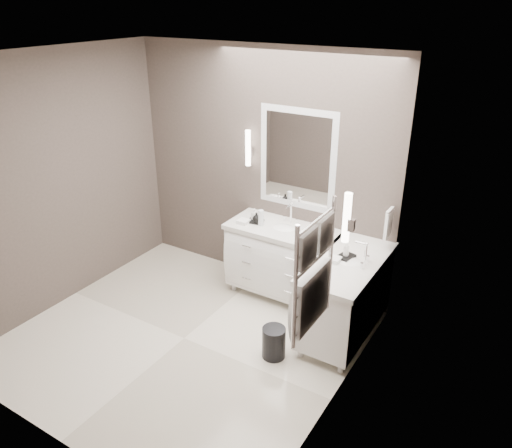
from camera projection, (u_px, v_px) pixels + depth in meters
The scene contains 21 objects.
floor at pixel (184, 339), 5.01m from camera, with size 3.20×3.00×0.01m, color #EEE5D0.
ceiling at pixel (163, 56), 3.88m from camera, with size 3.20×3.00×0.01m, color white.
wall_back at pixel (262, 170), 5.61m from camera, with size 3.20×0.01×2.70m, color #493F3A.
wall_front at pixel (27, 294), 3.28m from camera, with size 3.20×0.01×2.70m, color #493F3A.
wall_left at pixel (56, 183), 5.21m from camera, with size 0.01×3.00×2.70m, color #493F3A.
wall_right at pixel (343, 261), 3.68m from camera, with size 0.01×3.00×2.70m, color #493F3A.
vanity_back at pixel (283, 257), 5.54m from camera, with size 1.24×0.59×0.97m.
vanity_right at pixel (345, 293), 4.88m from camera, with size 0.59×1.24×0.97m.
mirror_back at pixel (297, 159), 5.30m from camera, with size 0.90×0.02×1.10m.
mirror_right at pixel (379, 201), 4.23m from camera, with size 0.02×0.90×1.10m.
sconce_back at pixel (248, 149), 5.51m from camera, with size 0.06×0.06×0.40m.
sconce_right at pixel (347, 219), 3.79m from camera, with size 0.06×0.06×0.40m.
towel_bar_corner at pixel (389, 223), 4.87m from camera, with size 0.03×0.22×0.30m.
towel_ladder at pixel (313, 278), 3.38m from camera, with size 0.06×0.58×0.90m.
waste_bin at pixel (274, 342), 4.70m from camera, with size 0.22×0.22×0.31m, color black.
amenity_tray_back at pixel (256, 221), 5.51m from camera, with size 0.16×0.12×0.02m, color black.
amenity_tray_right at pixel (346, 257), 4.76m from camera, with size 0.13×0.17×0.03m, color black.
water_bottle at pixel (261, 218), 5.41m from camera, with size 0.06×0.06×0.17m, color silver.
soap_bottle_a at pixel (254, 214), 5.51m from camera, with size 0.06×0.06×0.12m, color white.
soap_bottle_b at pixel (256, 217), 5.45m from camera, with size 0.08×0.08×0.11m, color black.
soap_bottle_c at pixel (346, 249), 4.73m from camera, with size 0.06×0.06×0.15m, color white.
Camera 1 is at (2.75, -3.09, 3.14)m, focal length 35.00 mm.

